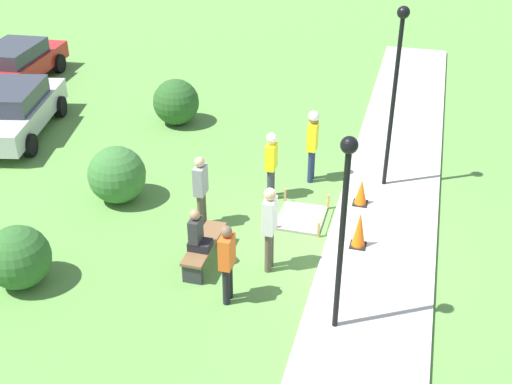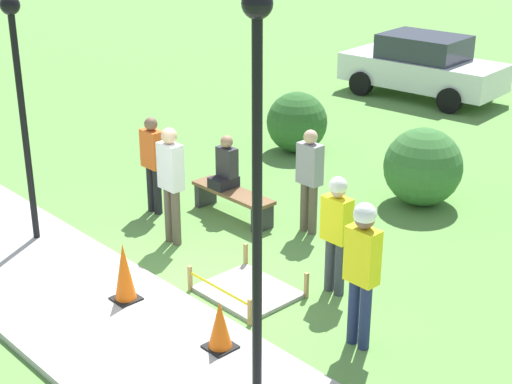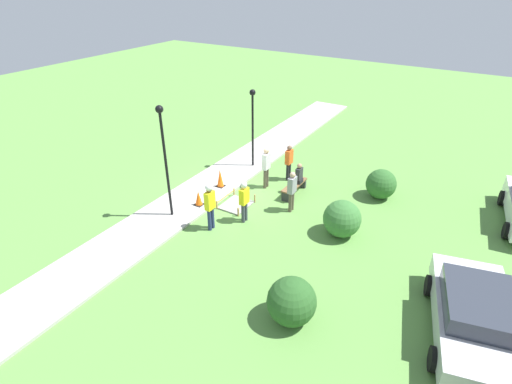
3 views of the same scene
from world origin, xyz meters
TOP-DOWN VIEW (x-y plane):
  - ground_plane at (0.00, 0.00)m, footprint 60.00×60.00m
  - sidewalk at (0.00, -1.14)m, footprint 28.00×2.29m
  - wet_concrete_patch at (0.82, 0.72)m, footprint 1.27×1.08m
  - traffic_cone_near_patch at (-0.04, -0.68)m, footprint 0.34×0.34m
  - traffic_cone_far_patch at (1.68, -0.51)m, footprint 0.34×0.34m
  - park_bench at (-1.28, 2.30)m, footprint 1.63×0.44m
  - person_seated_on_bench at (-1.51, 2.35)m, footprint 0.36×0.44m
  - worker_supervisor at (1.59, 1.63)m, footprint 0.40×0.25m
  - worker_assistant at (2.67, 0.86)m, footprint 0.40×0.27m
  - bystander_in_orange_shirt at (-2.34, 1.47)m, footprint 0.40×0.22m
  - bystander_in_gray_shirt at (-1.17, 0.97)m, footprint 0.40×0.25m
  - bystander_in_white_shirt at (-0.01, 2.80)m, footprint 0.40×0.22m
  - lamppost_near at (2.80, -0.95)m, footprint 0.28×0.28m
  - lamppost_far at (-2.60, -0.61)m, footprint 0.28×0.28m
  - parked_car_white at (-3.74, 10.92)m, footprint 4.25×2.28m
  - shrub_rounded_near at (-2.91, 5.49)m, footprint 1.25×1.25m
  - shrub_rounded_far at (0.52, 5.08)m, footprint 1.36×1.36m

SIDE VIEW (x-z plane):
  - ground_plane at x=0.00m, z-range 0.00..0.00m
  - wet_concrete_patch at x=0.82m, z-range -0.15..0.22m
  - sidewalk at x=0.00m, z-range 0.00..0.10m
  - park_bench at x=-1.28m, z-range 0.09..0.56m
  - traffic_cone_far_patch at x=1.68m, z-range 0.10..0.72m
  - traffic_cone_near_patch at x=-0.04m, z-range 0.10..0.92m
  - shrub_rounded_near at x=-2.91m, z-range 0.00..1.25m
  - shrub_rounded_far at x=0.52m, z-range 0.00..1.36m
  - parked_car_white at x=-3.74m, z-range 0.00..1.60m
  - person_seated_on_bench at x=-1.51m, z-range 0.37..1.26m
  - bystander_in_orange_shirt at x=-2.34m, z-range 0.11..1.78m
  - bystander_in_white_shirt at x=-0.01m, z-range 0.11..1.83m
  - worker_supervisor at x=1.59m, z-range 0.15..1.85m
  - bystander_in_gray_shirt at x=-1.17m, z-range 0.14..2.01m
  - worker_assistant at x=2.67m, z-range 0.20..2.08m
  - lamppost_far at x=-2.60m, z-range 0.69..4.39m
  - lamppost_near at x=2.80m, z-range 0.73..5.08m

